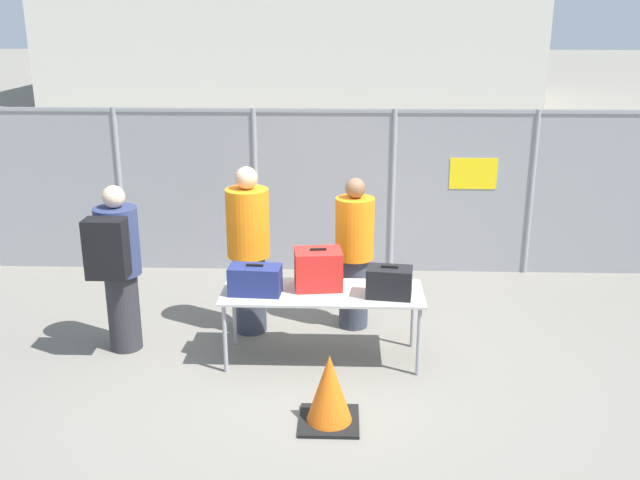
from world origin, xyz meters
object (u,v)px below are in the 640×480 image
inspection_table (322,296)px  security_worker_near (354,252)px  security_worker_far (249,249)px  suitcase_red (318,269)px  suitcase_black (389,282)px  utility_trailer (383,192)px  traveler_hooded (117,263)px  suitcase_navy (255,280)px  traffic_cone (329,391)px

inspection_table → security_worker_near: 0.88m
security_worker_far → suitcase_red: bearing=166.0°
suitcase_red → inspection_table: bearing=-65.5°
suitcase_black → utility_trailer: bearing=87.6°
security_worker_far → utility_trailer: bearing=-87.3°
suitcase_black → traveler_hooded: (-2.66, 0.22, 0.08)m
inspection_table → utility_trailer: bearing=80.9°
security_worker_near → security_worker_far: bearing=1.9°
inspection_table → suitcase_black: bearing=-9.4°
suitcase_navy → suitcase_red: size_ratio=1.04×
suitcase_black → security_worker_near: 0.96m
suitcase_black → traffic_cone: bearing=-117.3°
utility_trailer → suitcase_black: bearing=-92.4°
suitcase_black → utility_trailer: suitcase_black is taller
inspection_table → security_worker_far: 1.06m
suitcase_red → utility_trailer: size_ratio=0.12×
suitcase_black → utility_trailer: (0.23, 5.46, -0.49)m
suitcase_red → traffic_cone: size_ratio=0.78×
suitcase_navy → traffic_cone: size_ratio=0.81×
suitcase_black → traffic_cone: size_ratio=0.72×
traveler_hooded → utility_trailer: bearing=41.0°
suitcase_navy → security_worker_far: size_ratio=0.28×
traveler_hooded → traffic_cone: bearing=-51.1°
suitcase_navy → suitcase_red: (0.60, 0.17, 0.05)m
suitcase_red → suitcase_black: size_ratio=1.08×
traffic_cone → security_worker_far: bearing=116.3°
suitcase_black → security_worker_far: security_worker_far is taller
suitcase_black → security_worker_near: bearing=109.4°
suitcase_navy → suitcase_black: (1.28, -0.03, 0.01)m
inspection_table → security_worker_far: size_ratio=1.08×
utility_trailer → traveler_hooded: bearing=-118.8°
suitcase_black → security_worker_near: (-0.32, 0.90, -0.01)m
traveler_hooded → utility_trailer: 6.00m
inspection_table → utility_trailer: size_ratio=0.50×
security_worker_far → utility_trailer: 5.02m
suitcase_navy → utility_trailer: (1.50, 5.42, -0.48)m
suitcase_red → traveler_hooded: traveler_hooded is taller
suitcase_red → security_worker_near: (0.36, 0.70, -0.05)m
suitcase_red → utility_trailer: suitcase_red is taller
security_worker_near → utility_trailer: 4.61m
suitcase_black → security_worker_far: (-1.43, 0.75, 0.07)m
inspection_table → suitcase_black: (0.63, -0.11, 0.20)m
traveler_hooded → traffic_cone: (2.11, -1.27, -0.65)m
utility_trailer → traffic_cone: bearing=-96.7°
suitcase_navy → suitcase_red: suitcase_red is taller
suitcase_navy → utility_trailer: size_ratio=0.13×
suitcase_navy → security_worker_far: (-0.15, 0.72, 0.07)m
inspection_table → suitcase_navy: 0.67m
security_worker_far → traffic_cone: (0.89, -1.80, -0.64)m
utility_trailer → traffic_cone: size_ratio=6.27×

